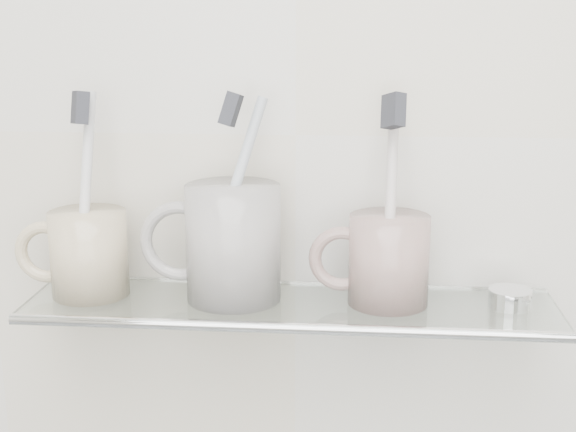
# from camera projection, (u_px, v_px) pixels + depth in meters

# --- Properties ---
(wall_back) EXTENTS (2.50, 0.00, 2.50)m
(wall_back) POSITION_uv_depth(u_px,v_px,m) (296.00, 135.00, 0.78)
(wall_back) COLOR beige
(wall_back) RESTS_ON ground
(shelf_glass) EXTENTS (0.50, 0.12, 0.01)m
(shelf_glass) POSITION_uv_depth(u_px,v_px,m) (290.00, 306.00, 0.76)
(shelf_glass) COLOR silver
(shelf_glass) RESTS_ON wall_back
(shelf_rail) EXTENTS (0.50, 0.01, 0.01)m
(shelf_rail) POSITION_uv_depth(u_px,v_px,m) (285.00, 328.00, 0.71)
(shelf_rail) COLOR silver
(shelf_rail) RESTS_ON shelf_glass
(bracket_left) EXTENTS (0.02, 0.03, 0.02)m
(bracket_left) POSITION_uv_depth(u_px,v_px,m) (91.00, 294.00, 0.83)
(bracket_left) COLOR silver
(bracket_left) RESTS_ON wall_back
(bracket_right) EXTENTS (0.02, 0.03, 0.02)m
(bracket_right) POSITION_uv_depth(u_px,v_px,m) (506.00, 306.00, 0.79)
(bracket_right) COLOR silver
(bracket_right) RESTS_ON wall_back
(mug_left) EXTENTS (0.07, 0.07, 0.08)m
(mug_left) POSITION_uv_depth(u_px,v_px,m) (89.00, 253.00, 0.77)
(mug_left) COLOR beige
(mug_left) RESTS_ON shelf_glass
(mug_left_handle) EXTENTS (0.06, 0.01, 0.06)m
(mug_left_handle) POSITION_uv_depth(u_px,v_px,m) (46.00, 252.00, 0.77)
(mug_left_handle) COLOR beige
(mug_left_handle) RESTS_ON mug_left
(toothbrush_left) EXTENTS (0.03, 0.04, 0.19)m
(toothbrush_left) POSITION_uv_depth(u_px,v_px,m) (85.00, 193.00, 0.76)
(toothbrush_left) COLOR silver
(toothbrush_left) RESTS_ON mug_left
(bristles_left) EXTENTS (0.02, 0.03, 0.03)m
(bristles_left) POSITION_uv_depth(u_px,v_px,m) (80.00, 108.00, 0.74)
(bristles_left) COLOR #2A2B32
(bristles_left) RESTS_ON toothbrush_left
(mug_center) EXTENTS (0.10, 0.10, 0.11)m
(mug_center) POSITION_uv_depth(u_px,v_px,m) (233.00, 243.00, 0.75)
(mug_center) COLOR white
(mug_center) RESTS_ON shelf_glass
(mug_center_handle) EXTENTS (0.08, 0.01, 0.08)m
(mug_center_handle) POSITION_uv_depth(u_px,v_px,m) (180.00, 241.00, 0.76)
(mug_center_handle) COLOR white
(mug_center_handle) RESTS_ON mug_center
(toothbrush_center) EXTENTS (0.07, 0.04, 0.18)m
(toothbrush_center) POSITION_uv_depth(u_px,v_px,m) (232.00, 195.00, 0.74)
(toothbrush_center) COLOR #AFC1CF
(toothbrush_center) RESTS_ON mug_center
(bristles_center) EXTENTS (0.02, 0.03, 0.04)m
(bristles_center) POSITION_uv_depth(u_px,v_px,m) (231.00, 109.00, 0.72)
(bristles_center) COLOR #2A2B32
(bristles_center) RESTS_ON toothbrush_center
(mug_right) EXTENTS (0.09, 0.09, 0.08)m
(mug_right) POSITION_uv_depth(u_px,v_px,m) (389.00, 260.00, 0.75)
(mug_right) COLOR silver
(mug_right) RESTS_ON shelf_glass
(mug_right_handle) EXTENTS (0.06, 0.01, 0.06)m
(mug_right_handle) POSITION_uv_depth(u_px,v_px,m) (342.00, 259.00, 0.75)
(mug_right_handle) COLOR silver
(mug_right_handle) RESTS_ON mug_right
(toothbrush_right) EXTENTS (0.02, 0.07, 0.19)m
(toothbrush_right) POSITION_uv_depth(u_px,v_px,m) (391.00, 199.00, 0.73)
(toothbrush_right) COLOR beige
(toothbrush_right) RESTS_ON mug_right
(bristles_right) EXTENTS (0.02, 0.03, 0.04)m
(bristles_right) POSITION_uv_depth(u_px,v_px,m) (393.00, 111.00, 0.71)
(bristles_right) COLOR #2A2B32
(bristles_right) RESTS_ON toothbrush_right
(chrome_cap) EXTENTS (0.04, 0.04, 0.02)m
(chrome_cap) POSITION_uv_depth(u_px,v_px,m) (510.00, 298.00, 0.74)
(chrome_cap) COLOR silver
(chrome_cap) RESTS_ON shelf_glass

